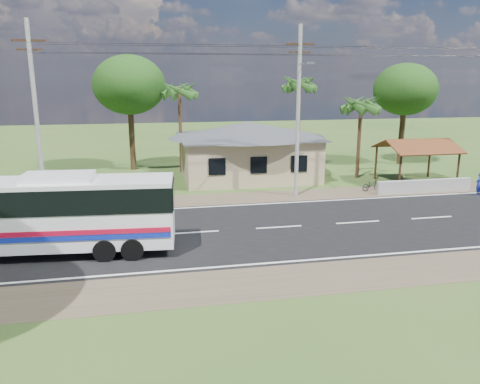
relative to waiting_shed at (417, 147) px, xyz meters
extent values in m
plane|color=#2E4E1B|center=(-13.00, -8.50, -2.73)|extent=(120.00, 120.00, 0.00)
cube|color=black|center=(-13.00, -8.50, -2.72)|extent=(120.00, 10.00, 0.02)
cube|color=brown|center=(-13.00, -2.00, -2.72)|extent=(120.00, 3.00, 0.01)
cube|color=brown|center=(-13.00, -15.00, -2.72)|extent=(120.00, 3.00, 0.01)
cube|color=silver|center=(-13.00, -3.80, -2.70)|extent=(120.00, 0.15, 0.01)
cube|color=silver|center=(-13.00, -13.20, -2.70)|extent=(120.00, 0.15, 0.01)
cube|color=silver|center=(-13.00, -8.50, -2.70)|extent=(120.00, 0.15, 0.01)
cube|color=tan|center=(-12.00, 4.50, -1.13)|extent=(10.00, 8.00, 3.20)
cube|color=#4C4F54|center=(-12.00, 4.50, 0.52)|extent=(10.60, 8.60, 0.10)
pyramid|color=#4C4F54|center=(-12.00, 4.50, 1.67)|extent=(12.40, 10.00, 1.20)
cube|color=black|center=(-15.00, 0.48, -1.03)|extent=(1.20, 0.08, 1.20)
cube|color=black|center=(-12.00, 0.48, -1.03)|extent=(1.20, 0.08, 1.20)
cube|color=black|center=(-9.00, 0.48, -1.03)|extent=(1.20, 0.08, 1.20)
cylinder|color=#362113|center=(-2.30, -1.80, -1.43)|extent=(0.16, 0.16, 2.60)
cylinder|color=#362113|center=(-2.30, 1.80, -1.43)|extent=(0.16, 0.16, 2.60)
cylinder|color=#362113|center=(2.30, -1.80, -1.43)|extent=(0.16, 0.16, 2.60)
cylinder|color=#362113|center=(2.30, 1.80, -1.43)|extent=(0.16, 0.16, 2.60)
cube|color=brown|center=(0.00, -1.10, 0.17)|extent=(5.20, 2.28, 0.90)
cube|color=brown|center=(0.00, 1.10, 0.17)|extent=(5.20, 2.28, 0.90)
cube|color=#362113|center=(0.00, 0.00, 0.52)|extent=(5.20, 0.12, 0.12)
cube|color=#9E9E99|center=(-1.00, -2.90, -2.28)|extent=(7.00, 0.30, 0.90)
cylinder|color=#9E9E99|center=(-26.00, -2.00, 2.77)|extent=(0.26, 0.26, 11.00)
cube|color=#362113|center=(-26.00, -2.00, 7.07)|extent=(1.80, 0.12, 0.12)
cube|color=#362113|center=(-26.00, -2.00, 6.57)|extent=(1.40, 0.10, 0.10)
cylinder|color=#9E9E99|center=(-10.00, -2.00, 2.77)|extent=(0.26, 0.26, 11.00)
cube|color=#362113|center=(-10.00, -2.00, 7.07)|extent=(1.80, 0.12, 0.12)
cube|color=#362113|center=(-10.00, -2.00, 6.57)|extent=(1.40, 0.10, 0.10)
cylinder|color=gray|center=(-10.00, -3.00, 5.87)|extent=(0.08, 2.00, 0.08)
cube|color=gray|center=(-10.00, -4.00, 5.87)|extent=(0.50, 0.18, 0.12)
cylinder|color=black|center=(-18.00, -2.00, 6.87)|extent=(16.00, 0.02, 0.02)
cylinder|color=black|center=(-2.50, -2.00, 6.87)|extent=(15.00, 0.02, 0.02)
cylinder|color=#47301E|center=(-3.50, 2.50, 0.27)|extent=(0.28, 0.28, 6.00)
cylinder|color=#47301E|center=(-7.00, 7.00, 1.02)|extent=(0.28, 0.28, 7.50)
cylinder|color=#47301E|center=(-17.00, 7.50, 0.77)|extent=(0.28, 0.28, 7.00)
cylinder|color=#47301E|center=(-21.00, 9.50, 0.25)|extent=(0.50, 0.50, 5.95)
ellipsoid|color=#193B10|center=(-21.00, 9.50, 4.42)|extent=(6.00, 6.00, 4.92)
cylinder|color=#47301E|center=(3.00, 7.50, 0.07)|extent=(0.50, 0.50, 5.60)
ellipsoid|color=#193B10|center=(3.00, 7.50, 3.99)|extent=(5.60, 5.60, 4.59)
cube|color=silver|center=(-24.56, -10.18, -0.80)|extent=(12.04, 3.44, 2.97)
cube|color=black|center=(-24.56, -10.18, -0.06)|extent=(12.09, 3.50, 1.09)
cube|color=#A80A26|center=(-24.66, -11.44, -1.34)|extent=(11.64, 1.00, 0.22)
cube|color=#0E219A|center=(-24.66, -11.44, -1.59)|extent=(11.64, 1.00, 0.22)
cube|color=silver|center=(-23.57, -10.26, 0.83)|extent=(3.09, 1.82, 0.30)
cylinder|color=black|center=(-21.69, -11.56, -2.23)|extent=(1.01, 0.43, 0.99)
cylinder|color=black|center=(-21.51, -9.29, -2.23)|extent=(1.01, 0.43, 0.99)
cylinder|color=black|center=(-20.51, -11.66, -2.23)|extent=(1.01, 0.43, 0.99)
cylinder|color=black|center=(-20.32, -9.39, -2.23)|extent=(1.01, 0.43, 0.99)
imported|color=black|center=(-4.36, -1.72, -2.29)|extent=(1.76, 1.11, 0.87)
imported|color=#1B2C98|center=(2.12, -4.35, -1.94)|extent=(0.68, 0.57, 1.57)
camera|label=1|loc=(-19.59, -31.38, 5.08)|focal=35.00mm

